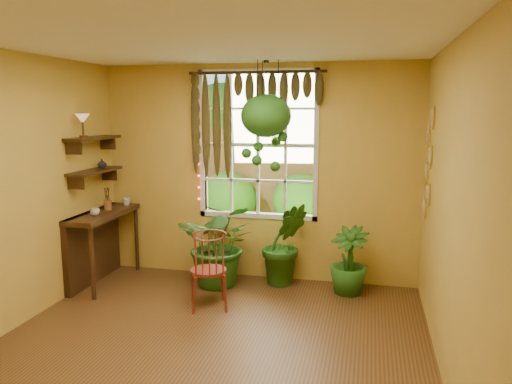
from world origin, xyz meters
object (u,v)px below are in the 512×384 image
Objects in this scene: counter_ledge at (96,239)px; windsor_chair at (209,281)px; hanging_basket at (266,123)px; potted_plant_mid at (285,244)px; potted_plant_left at (220,243)px.

counter_ledge is 1.72m from windsor_chair.
counter_ledge is at bearing -171.16° from hanging_basket.
hanging_basket is at bearing -151.85° from potted_plant_mid.
hanging_basket reaches higher than windsor_chair.
potted_plant_left is 1.55m from hanging_basket.
potted_plant_left is at bearing -168.84° from hanging_basket.
potted_plant_mid is at bearing 31.73° from windsor_chair.
potted_plant_left is 1.03× the size of potted_plant_mid.
counter_ledge is 1.17× the size of potted_plant_mid.
windsor_chair is (1.63, -0.49, -0.25)m from counter_ledge.
hanging_basket is (0.54, 0.11, 1.45)m from potted_plant_left.
counter_ledge is at bearing -169.19° from potted_plant_mid.
potted_plant_mid is (2.30, 0.44, -0.04)m from counter_ledge.
counter_ledge is 0.93× the size of hanging_basket.
counter_ledge is 1.14× the size of windsor_chair.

